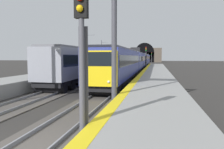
{
  "coord_description": "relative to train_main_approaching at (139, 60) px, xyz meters",
  "views": [
    {
      "loc": [
        -6.2,
        -4.02,
        3.1
      ],
      "look_at": [
        15.56,
        0.32,
        1.3
      ],
      "focal_mm": 35.66,
      "sensor_mm": 36.0,
      "label": 1
    }
  ],
  "objects": [
    {
      "name": "platform_right",
      "position": [
        -46.21,
        -3.91,
        -1.72
      ],
      "size": [
        112.0,
        3.71,
        1.09
      ],
      "primitive_type": "cube",
      "color": "gray",
      "rests_on": "ground_plane"
    },
    {
      "name": "platform_right_edge_strip",
      "position": [
        -46.21,
        -2.3,
        -1.17
      ],
      "size": [
        112.0,
        0.5,
        0.01
      ],
      "primitive_type": "cube",
      "color": "yellow",
      "rests_on": "platform_right"
    },
    {
      "name": "train_main_approaching",
      "position": [
        0.0,
        0.0,
        0.0
      ],
      "size": [
        75.32,
        2.93,
        4.85
      ],
      "rotation": [
        0.0,
        0.0,
        3.14
      ],
      "color": "navy",
      "rests_on": "ground_plane"
    },
    {
      "name": "train_adjacent_platform",
      "position": [
        -15.85,
        4.61,
        0.09
      ],
      "size": [
        41.0,
        3.08,
        4.98
      ],
      "rotation": [
        0.0,
        0.0,
        -0.01
      ],
      "color": "gray",
      "rests_on": "ground_plane"
    },
    {
      "name": "railway_signal_near",
      "position": [
        -46.23,
        -1.9,
        0.64
      ],
      "size": [
        0.39,
        0.38,
        4.94
      ],
      "rotation": [
        0.0,
        0.0,
        3.14
      ],
      "color": "#4C4C54",
      "rests_on": "ground_plane"
    },
    {
      "name": "railway_signal_mid",
      "position": [
        -5.98,
        -1.9,
        0.84
      ],
      "size": [
        0.39,
        0.38,
        5.12
      ],
      "rotation": [
        0.0,
        0.0,
        3.14
      ],
      "color": "#38383D",
      "rests_on": "ground_plane"
    },
    {
      "name": "railway_signal_far",
      "position": [
        47.58,
        -1.9,
        0.79
      ],
      "size": [
        0.39,
        0.38,
        5.04
      ],
      "rotation": [
        0.0,
        0.0,
        3.14
      ],
      "color": "#38383D",
      "rests_on": "ground_plane"
    },
    {
      "name": "overhead_signal_gantry",
      "position": [
        -40.95,
        2.3,
        3.4
      ],
      "size": [
        0.7,
        8.59,
        7.57
      ],
      "color": "#3F3F47",
      "rests_on": "ground_plane"
    },
    {
      "name": "tunnel_portal",
      "position": [
        70.45,
        2.3,
        1.65
      ],
      "size": [
        2.49,
        18.14,
        10.51
      ],
      "color": "#51473D",
      "rests_on": "ground_plane"
    },
    {
      "name": "catenary_mast_near",
      "position": [
        7.06,
        10.74,
        1.62
      ],
      "size": [
        0.22,
        2.0,
        7.56
      ],
      "color": "#595B60",
      "rests_on": "ground_plane"
    },
    {
      "name": "catenary_mast_far",
      "position": [
        -6.74,
        10.74,
        1.97
      ],
      "size": [
        0.22,
        2.16,
        8.24
      ],
      "color": "#595B60",
      "rests_on": "ground_plane"
    }
  ]
}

